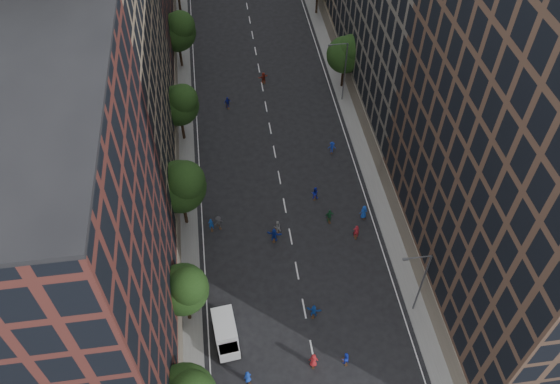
# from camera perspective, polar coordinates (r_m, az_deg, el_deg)

# --- Properties ---
(ground) EXTENTS (240.00, 240.00, 0.00)m
(ground) POSITION_cam_1_polar(r_m,az_deg,el_deg) (71.74, -0.99, 6.42)
(ground) COLOR black
(ground) RESTS_ON ground
(sidewalk_left) EXTENTS (4.00, 105.00, 0.15)m
(sidewalk_left) POSITION_cam_1_polar(r_m,az_deg,el_deg) (77.42, -10.67, 9.20)
(sidewalk_left) COLOR slate
(sidewalk_left) RESTS_ON ground
(sidewalk_right) EXTENTS (4.00, 105.00, 0.15)m
(sidewalk_right) POSITION_cam_1_polar(r_m,az_deg,el_deg) (79.28, 7.10, 10.77)
(sidewalk_right) COLOR slate
(sidewalk_right) RESTS_ON ground
(bldg_left_a) EXTENTS (14.00, 22.00, 30.00)m
(bldg_left_a) POSITION_cam_1_polar(r_m,az_deg,el_deg) (42.69, -22.33, -7.05)
(bldg_left_a) COLOR #4E221D
(bldg_left_a) RESTS_ON ground
(bldg_left_b) EXTENTS (14.00, 26.00, 34.00)m
(bldg_left_b) POSITION_cam_1_polar(r_m,az_deg,el_deg) (58.63, -19.87, 13.59)
(bldg_left_b) COLOR #836F55
(bldg_left_b) RESTS_ON ground
(bldg_right_a) EXTENTS (14.00, 30.00, 36.00)m
(bldg_right_a) POSITION_cam_1_polar(r_m,az_deg,el_deg) (48.05, 25.99, 4.26)
(bldg_right_a) COLOR #4C3628
(bldg_right_a) RESTS_ON ground
(tree_left_1) EXTENTS (4.80, 4.80, 8.21)m
(tree_left_1) POSITION_cam_1_polar(r_m,az_deg,el_deg) (50.33, -9.97, -9.89)
(tree_left_1) COLOR black
(tree_left_1) RESTS_ON ground
(tree_left_2) EXTENTS (5.60, 5.60, 9.45)m
(tree_left_2) POSITION_cam_1_polar(r_m,az_deg,el_deg) (57.09, -10.28, 0.72)
(tree_left_2) COLOR black
(tree_left_2) RESTS_ON ground
(tree_left_3) EXTENTS (5.00, 5.00, 8.58)m
(tree_left_3) POSITION_cam_1_polar(r_m,az_deg,el_deg) (67.81, -10.43, 9.06)
(tree_left_3) COLOR black
(tree_left_3) RESTS_ON ground
(tree_left_4) EXTENTS (5.40, 5.40, 9.08)m
(tree_left_4) POSITION_cam_1_polar(r_m,az_deg,el_deg) (80.81, -10.62, 16.28)
(tree_left_4) COLOR black
(tree_left_4) RESTS_ON ground
(tree_right_a) EXTENTS (5.00, 5.00, 8.39)m
(tree_right_a) POSITION_cam_1_polar(r_m,az_deg,el_deg) (76.22, 6.98, 14.22)
(tree_right_a) COLOR black
(tree_right_a) RESTS_ON ground
(streetlamp_near) EXTENTS (2.64, 0.22, 9.06)m
(streetlamp_near) POSITION_cam_1_polar(r_m,az_deg,el_deg) (52.11, 14.47, -8.94)
(streetlamp_near) COLOR #595B60
(streetlamp_near) RESTS_ON ground
(streetlamp_far) EXTENTS (2.64, 0.22, 9.06)m
(streetlamp_far) POSITION_cam_1_polar(r_m,az_deg,el_deg) (73.98, 6.65, 12.66)
(streetlamp_far) COLOR #595B60
(streetlamp_far) RESTS_ON ground
(cargo_van) EXTENTS (2.58, 4.76, 2.44)m
(cargo_van) POSITION_cam_1_polar(r_m,az_deg,el_deg) (52.49, -5.70, -14.43)
(cargo_van) COLOR silver
(cargo_van) RESTS_ON ground
(skater_0) EXTENTS (0.87, 0.73, 1.53)m
(skater_0) POSITION_cam_1_polar(r_m,az_deg,el_deg) (51.08, -3.39, -18.74)
(skater_0) COLOR #163CB5
(skater_0) RESTS_ON ground
(skater_2) EXTENTS (0.90, 0.78, 1.58)m
(skater_2) POSITION_cam_1_polar(r_m,az_deg,el_deg) (52.02, 6.83, -16.89)
(skater_2) COLOR #162BB6
(skater_2) RESTS_ON ground
(skater_5) EXTENTS (1.54, 0.94, 1.58)m
(skater_5) POSITION_cam_1_polar(r_m,az_deg,el_deg) (53.99, 3.54, -12.32)
(skater_5) COLOR #1344A1
(skater_5) RESTS_ON ground
(skater_6) EXTENTS (0.95, 0.70, 1.78)m
(skater_6) POSITION_cam_1_polar(r_m,az_deg,el_deg) (51.58, 3.52, -17.16)
(skater_6) COLOR #A51B1F
(skater_6) RESTS_ON ground
(skater_7) EXTENTS (0.73, 0.55, 1.83)m
(skater_7) POSITION_cam_1_polar(r_m,az_deg,el_deg) (59.72, 7.96, -4.11)
(skater_7) COLOR #A81C25
(skater_7) RESTS_ON ground
(skater_8) EXTENTS (0.89, 0.76, 1.58)m
(skater_8) POSITION_cam_1_polar(r_m,az_deg,el_deg) (59.70, -0.28, -3.66)
(skater_8) COLOR #B1B0AC
(skater_8) RESTS_ON ground
(skater_9) EXTENTS (1.25, 1.02, 1.68)m
(skater_9) POSITION_cam_1_polar(r_m,az_deg,el_deg) (60.40, -6.44, -3.18)
(skater_9) COLOR #393A3D
(skater_9) RESTS_ON ground
(skater_10) EXTENTS (1.08, 0.52, 1.79)m
(skater_10) POSITION_cam_1_polar(r_m,az_deg,el_deg) (60.78, 5.19, -2.51)
(skater_10) COLOR #1B5B30
(skater_10) RESTS_ON ground
(skater_11) EXTENTS (1.71, 1.00, 1.76)m
(skater_11) POSITION_cam_1_polar(r_m,az_deg,el_deg) (58.89, -0.61, -4.53)
(skater_11) COLOR navy
(skater_11) RESTS_ON ground
(skater_12) EXTENTS (0.94, 0.69, 1.78)m
(skater_12) POSITION_cam_1_polar(r_m,az_deg,el_deg) (61.61, 8.74, -2.09)
(skater_12) COLOR #1441AA
(skater_12) RESTS_ON ground
(skater_13) EXTENTS (0.63, 0.45, 1.63)m
(skater_13) POSITION_cam_1_polar(r_m,az_deg,el_deg) (60.35, -7.21, -3.39)
(skater_13) COLOR #1446A3
(skater_13) RESTS_ON ground
(skater_14) EXTENTS (0.96, 0.82, 1.70)m
(skater_14) POSITION_cam_1_polar(r_m,az_deg,el_deg) (62.93, 3.65, -0.13)
(skater_14) COLOR #1622B5
(skater_14) RESTS_ON ground
(skater_15) EXTENTS (1.10, 0.73, 1.59)m
(skater_15) POSITION_cam_1_polar(r_m,az_deg,el_deg) (68.54, 5.44, 4.66)
(skater_15) COLOR #1532AC
(skater_15) RESTS_ON ground
(skater_16) EXTENTS (1.06, 0.64, 1.68)m
(skater_16) POSITION_cam_1_polar(r_m,az_deg,el_deg) (75.14, -5.49, 9.27)
(skater_16) COLOR #131D9C
(skater_16) RESTS_ON ground
(skater_17) EXTENTS (1.57, 0.93, 1.61)m
(skater_17) POSITION_cam_1_polar(r_m,az_deg,el_deg) (79.33, -1.74, 11.83)
(skater_17) COLOR #9F2A1A
(skater_17) RESTS_ON ground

